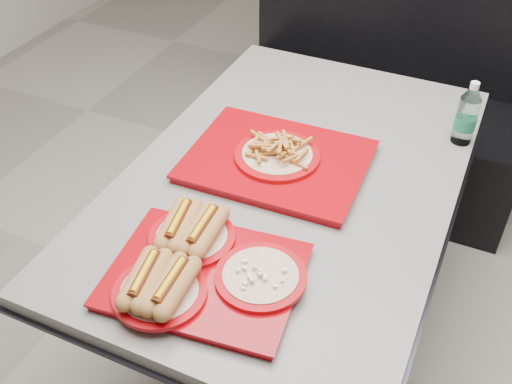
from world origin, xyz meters
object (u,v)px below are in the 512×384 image
at_px(booth_bench, 379,99).
at_px(water_bottle, 467,117).
at_px(tray_far, 277,157).
at_px(tray_near, 198,267).
at_px(diner_table, 290,217).

distance_m(booth_bench, water_bottle, 0.94).
relative_size(booth_bench, tray_far, 2.60).
relative_size(booth_bench, tray_near, 2.85).
xyz_separation_m(tray_near, water_bottle, (0.46, 0.83, 0.05)).
distance_m(diner_table, water_bottle, 0.61).
xyz_separation_m(diner_table, water_bottle, (0.41, 0.37, 0.25)).
height_order(tray_near, tray_far, tray_far).
height_order(booth_bench, tray_near, booth_bench).
bearing_deg(diner_table, water_bottle, 41.97).
xyz_separation_m(tray_far, water_bottle, (0.47, 0.35, 0.06)).
relative_size(diner_table, water_bottle, 6.98).
bearing_deg(water_bottle, diner_table, -138.03).
xyz_separation_m(booth_bench, tray_near, (-0.05, -1.55, 0.38)).
bearing_deg(tray_near, tray_far, 90.15).
xyz_separation_m(booth_bench, water_bottle, (0.41, -0.73, 0.44)).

